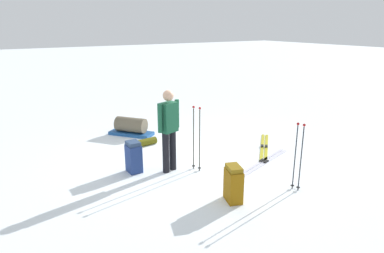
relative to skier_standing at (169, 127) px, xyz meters
name	(u,v)px	position (x,y,z in m)	size (l,w,h in m)	color
ground_plane	(192,155)	(0.48, -0.85, -0.95)	(80.00, 80.00, 0.00)	white
skier_standing	(169,127)	(0.00, 0.00, 0.00)	(0.31, 0.55, 1.70)	black
ski_pair_near	(264,162)	(-0.71, -1.98, -0.94)	(0.75, 1.88, 0.05)	silver
ski_pair_far	(264,147)	(-0.01, -2.65, -0.94)	(1.52, 1.50, 0.05)	gold
backpack_large_dark	(233,184)	(-1.70, -0.32, -0.64)	(0.43, 0.34, 0.65)	#86560A
backpack_bright	(134,157)	(0.34, 0.65, -0.63)	(0.32, 0.26, 0.66)	navy
ski_poles_planted_near	(197,135)	(-0.26, -0.50, -0.20)	(0.23, 0.12, 1.36)	black
ski_poles_planted_far	(298,153)	(-1.98, -1.56, -0.24)	(0.18, 0.10, 1.28)	black
gear_sled	(131,127)	(2.66, -0.24, -0.73)	(1.22, 1.09, 0.49)	#1A4A8A
sleeping_mat_rolled	(146,142)	(1.66, -0.23, -0.86)	(0.18, 0.18, 0.55)	#514F0F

